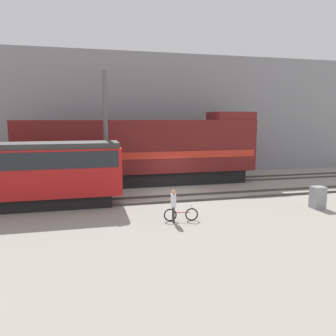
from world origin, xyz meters
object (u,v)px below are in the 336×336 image
Objects in this scene: freight_locomotive at (142,151)px; streetcar at (31,171)px; bicycle at (181,215)px; person at (173,203)px; utility_pole_left at (106,133)px; signal_box at (318,197)px.

freight_locomotive is 8.62m from streetcar.
bicycle is 1.05× the size of person.
bicycle is at bearing 13.08° from person.
utility_pole_left is (-2.74, -2.53, 1.43)m from freight_locomotive.
bicycle is at bearing -87.72° from freight_locomotive.
freight_locomotive is at bearing 89.80° from person.
signal_box is (15.28, -3.72, -1.45)m from streetcar.
streetcar is 15.79m from signal_box.
signal_box reaches higher than bicycle.
streetcar is at bearing -143.93° from freight_locomotive.
person is 7.95m from utility_pole_left.
utility_pole_left is at bearing -137.26° from freight_locomotive.
freight_locomotive is 9.55m from bicycle.
streetcar is 5.27m from utility_pole_left.
utility_pole_left is at bearing 111.59° from person.
bicycle is at bearing -29.94° from streetcar.
person is at bearing -175.96° from signal_box.
bicycle is 8.27m from utility_pole_left.
bicycle is (7.33, -4.22, -1.74)m from streetcar.
streetcar is 8.63m from bicycle.
signal_box is at bearing 4.04° from person.
bicycle is 0.76m from person.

